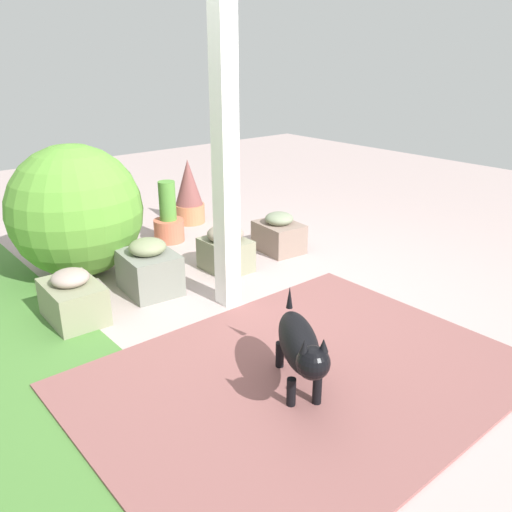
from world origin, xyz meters
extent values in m
plane|color=#B59F9C|center=(0.00, 0.00, 0.00)|extent=(12.00, 12.00, 0.00)
cube|color=#8A5451|center=(-0.88, 0.36, 0.01)|extent=(1.80, 2.40, 0.02)
cube|color=white|center=(0.16, 0.10, 1.02)|extent=(0.13, 0.13, 2.04)
cube|color=gray|center=(0.70, -0.90, 0.13)|extent=(0.46, 0.37, 0.26)
ellipsoid|color=gray|center=(0.70, -0.90, 0.31)|extent=(0.26, 0.26, 0.11)
cube|color=gray|center=(0.66, -0.26, 0.13)|extent=(0.40, 0.32, 0.26)
ellipsoid|color=gray|center=(0.66, -0.26, 0.32)|extent=(0.30, 0.30, 0.14)
cube|color=gray|center=(0.69, 0.43, 0.15)|extent=(0.50, 0.41, 0.31)
ellipsoid|color=gray|center=(0.69, 0.43, 0.36)|extent=(0.28, 0.28, 0.13)
cube|color=gray|center=(0.62, 1.06, 0.13)|extent=(0.49, 0.35, 0.27)
ellipsoid|color=gray|center=(0.62, 1.06, 0.31)|extent=(0.25, 0.25, 0.11)
sphere|color=#579333|center=(1.37, 0.68, 0.53)|extent=(1.06, 1.06, 1.06)
cylinder|color=#C6754E|center=(1.95, -0.76, 0.10)|extent=(0.32, 0.32, 0.20)
cone|color=brown|center=(1.95, -0.76, 0.44)|extent=(0.29, 0.29, 0.47)
cylinder|color=#C7664C|center=(1.58, -0.28, 0.11)|extent=(0.29, 0.29, 0.21)
cylinder|color=#538E38|center=(1.58, -0.28, 0.40)|extent=(0.16, 0.16, 0.37)
ellipsoid|color=black|center=(-0.91, 0.44, 0.28)|extent=(0.59, 0.48, 0.21)
sphere|color=black|center=(-1.20, 0.63, 0.36)|extent=(0.16, 0.16, 0.16)
cone|color=black|center=(-1.22, 0.59, 0.46)|extent=(0.05, 0.05, 0.07)
cone|color=black|center=(-1.17, 0.66, 0.46)|extent=(0.05, 0.05, 0.07)
cylinder|color=black|center=(-1.10, 0.48, 0.09)|extent=(0.05, 0.05, 0.17)
cylinder|color=black|center=(-1.03, 0.60, 0.09)|extent=(0.05, 0.05, 0.17)
cylinder|color=black|center=(-0.80, 0.29, 0.09)|extent=(0.05, 0.05, 0.17)
cylinder|color=black|center=(-0.73, 0.40, 0.09)|extent=(0.05, 0.05, 0.17)
cone|color=black|center=(-0.68, 0.29, 0.41)|extent=(0.04, 0.04, 0.13)
camera|label=1|loc=(-2.63, 2.19, 1.72)|focal=37.12mm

